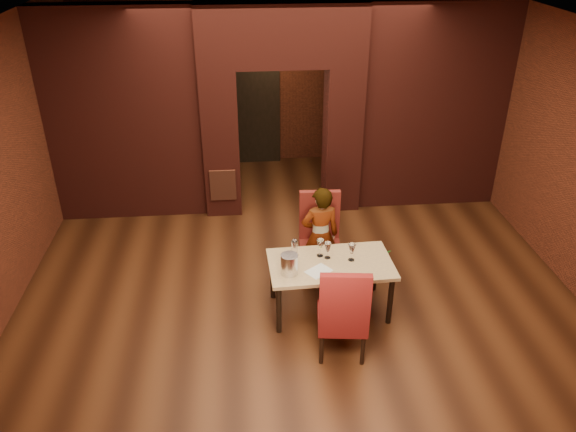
{
  "coord_description": "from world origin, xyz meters",
  "views": [
    {
      "loc": [
        -0.65,
        -6.23,
        4.31
      ],
      "look_at": [
        -0.09,
        0.0,
        0.89
      ],
      "focal_mm": 35.0,
      "sensor_mm": 36.0,
      "label": 1
    }
  ],
  "objects_px": {
    "wine_glass_b": "(328,250)",
    "person_seated": "(320,236)",
    "dining_table": "(330,286)",
    "wine_glass_c": "(352,252)",
    "water_bottle": "(294,251)",
    "chair_near": "(343,308)",
    "wine_glass_a": "(320,248)",
    "wine_bucket": "(289,264)",
    "potted_plant": "(375,261)",
    "chair_far": "(320,239)"
  },
  "relations": [
    {
      "from": "wine_glass_c",
      "to": "potted_plant",
      "type": "distance_m",
      "value": 1.0
    },
    {
      "from": "wine_glass_c",
      "to": "water_bottle",
      "type": "height_order",
      "value": "water_bottle"
    },
    {
      "from": "wine_glass_b",
      "to": "wine_glass_c",
      "type": "relative_size",
      "value": 0.96
    },
    {
      "from": "wine_glass_c",
      "to": "chair_far",
      "type": "bearing_deg",
      "value": 111.77
    },
    {
      "from": "chair_near",
      "to": "wine_bucket",
      "type": "relative_size",
      "value": 4.71
    },
    {
      "from": "water_bottle",
      "to": "dining_table",
      "type": "bearing_deg",
      "value": -6.34
    },
    {
      "from": "dining_table",
      "to": "water_bottle",
      "type": "xyz_separation_m",
      "value": [
        -0.42,
        0.05,
        0.5
      ]
    },
    {
      "from": "chair_far",
      "to": "potted_plant",
      "type": "height_order",
      "value": "chair_far"
    },
    {
      "from": "wine_glass_c",
      "to": "dining_table",
      "type": "bearing_deg",
      "value": -171.69
    },
    {
      "from": "water_bottle",
      "to": "chair_far",
      "type": "bearing_deg",
      "value": 58.37
    },
    {
      "from": "dining_table",
      "to": "person_seated",
      "type": "bearing_deg",
      "value": 91.27
    },
    {
      "from": "potted_plant",
      "to": "wine_bucket",
      "type": "bearing_deg",
      "value": -144.73
    },
    {
      "from": "wine_glass_b",
      "to": "water_bottle",
      "type": "height_order",
      "value": "water_bottle"
    },
    {
      "from": "wine_bucket",
      "to": "wine_glass_a",
      "type": "bearing_deg",
      "value": 39.97
    },
    {
      "from": "wine_glass_a",
      "to": "wine_glass_c",
      "type": "height_order",
      "value": "wine_glass_a"
    },
    {
      "from": "dining_table",
      "to": "wine_bucket",
      "type": "relative_size",
      "value": 5.93
    },
    {
      "from": "chair_near",
      "to": "wine_glass_c",
      "type": "xyz_separation_m",
      "value": [
        0.23,
        0.76,
        0.21
      ]
    },
    {
      "from": "chair_near",
      "to": "person_seated",
      "type": "xyz_separation_m",
      "value": [
        -0.05,
        1.35,
        0.1
      ]
    },
    {
      "from": "chair_near",
      "to": "potted_plant",
      "type": "bearing_deg",
      "value": -109.46
    },
    {
      "from": "wine_glass_b",
      "to": "water_bottle",
      "type": "bearing_deg",
      "value": -171.34
    },
    {
      "from": "wine_glass_b",
      "to": "potted_plant",
      "type": "xyz_separation_m",
      "value": [
        0.74,
        0.59,
        -0.58
      ]
    },
    {
      "from": "wine_glass_b",
      "to": "person_seated",
      "type": "bearing_deg",
      "value": 91.67
    },
    {
      "from": "dining_table",
      "to": "wine_glass_a",
      "type": "bearing_deg",
      "value": 120.81
    },
    {
      "from": "wine_glass_b",
      "to": "wine_bucket",
      "type": "height_order",
      "value": "wine_bucket"
    },
    {
      "from": "person_seated",
      "to": "chair_near",
      "type": "bearing_deg",
      "value": 85.27
    },
    {
      "from": "wine_glass_a",
      "to": "water_bottle",
      "type": "bearing_deg",
      "value": -160.3
    },
    {
      "from": "chair_near",
      "to": "wine_glass_b",
      "type": "bearing_deg",
      "value": -80.29
    },
    {
      "from": "wine_glass_a",
      "to": "water_bottle",
      "type": "relative_size",
      "value": 0.71
    },
    {
      "from": "chair_near",
      "to": "wine_bucket",
      "type": "bearing_deg",
      "value": -39.55
    },
    {
      "from": "chair_near",
      "to": "wine_glass_a",
      "type": "xyz_separation_m",
      "value": [
        -0.12,
        0.88,
        0.21
      ]
    },
    {
      "from": "water_bottle",
      "to": "person_seated",
      "type": "bearing_deg",
      "value": 56.32
    },
    {
      "from": "wine_bucket",
      "to": "water_bottle",
      "type": "bearing_deg",
      "value": 70.24
    },
    {
      "from": "water_bottle",
      "to": "potted_plant",
      "type": "height_order",
      "value": "water_bottle"
    },
    {
      "from": "wine_bucket",
      "to": "water_bottle",
      "type": "relative_size",
      "value": 0.78
    },
    {
      "from": "wine_glass_a",
      "to": "wine_glass_c",
      "type": "relative_size",
      "value": 1.02
    },
    {
      "from": "chair_far",
      "to": "potted_plant",
      "type": "relative_size",
      "value": 2.85
    },
    {
      "from": "wine_glass_a",
      "to": "potted_plant",
      "type": "xyz_separation_m",
      "value": [
        0.83,
        0.53,
        -0.59
      ]
    },
    {
      "from": "wine_glass_b",
      "to": "wine_bucket",
      "type": "relative_size",
      "value": 0.86
    },
    {
      "from": "chair_far",
      "to": "wine_bucket",
      "type": "relative_size",
      "value": 4.74
    },
    {
      "from": "chair_near",
      "to": "person_seated",
      "type": "height_order",
      "value": "person_seated"
    },
    {
      "from": "person_seated",
      "to": "water_bottle",
      "type": "xyz_separation_m",
      "value": [
        -0.39,
        -0.58,
        0.16
      ]
    },
    {
      "from": "chair_far",
      "to": "water_bottle",
      "type": "xyz_separation_m",
      "value": [
        -0.41,
        -0.66,
        0.26
      ]
    },
    {
      "from": "wine_glass_b",
      "to": "wine_bucket",
      "type": "bearing_deg",
      "value": -149.74
    },
    {
      "from": "chair_far",
      "to": "wine_glass_a",
      "type": "distance_m",
      "value": 0.59
    },
    {
      "from": "person_seated",
      "to": "water_bottle",
      "type": "bearing_deg",
      "value": 49.27
    },
    {
      "from": "wine_glass_b",
      "to": "wine_bucket",
      "type": "distance_m",
      "value": 0.56
    },
    {
      "from": "chair_far",
      "to": "wine_bucket",
      "type": "distance_m",
      "value": 1.03
    },
    {
      "from": "wine_glass_c",
      "to": "potted_plant",
      "type": "xyz_separation_m",
      "value": [
        0.47,
        0.66,
        -0.58
      ]
    },
    {
      "from": "wine_bucket",
      "to": "potted_plant",
      "type": "xyz_separation_m",
      "value": [
        1.22,
        0.87,
        -0.6
      ]
    },
    {
      "from": "wine_glass_a",
      "to": "potted_plant",
      "type": "relative_size",
      "value": 0.54
    }
  ]
}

